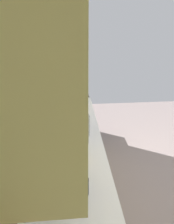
{
  "coord_description": "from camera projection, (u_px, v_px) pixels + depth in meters",
  "views": [
    {
      "loc": [
        -1.73,
        1.14,
        2.08
      ],
      "look_at": [
        -0.06,
        0.99,
        1.29
      ],
      "focal_mm": 33.98,
      "sensor_mm": 36.0,
      "label": 1
    }
  ],
  "objects": [
    {
      "name": "ground_plane",
      "position": [
        169.0,
        205.0,
        2.53
      ],
      "size": [
        6.35,
        6.35,
        0.0
      ],
      "primitive_type": "plane",
      "color": "gray"
    },
    {
      "name": "wall_back",
      "position": [
        28.0,
        104.0,
        1.84
      ],
      "size": [
        4.09,
        0.12,
        2.72
      ],
      "primitive_type": "cube",
      "color": "beige",
      "rests_on": "ground_plane"
    },
    {
      "name": "bowl",
      "position": [
        78.0,
        158.0,
        1.85
      ],
      "size": [
        0.16,
        0.16,
        0.07
      ],
      "color": "gold",
      "rests_on": "counter_run"
    },
    {
      "name": "upper_cabinets",
      "position": [
        48.0,
        57.0,
        1.37
      ],
      "size": [
        1.86,
        0.35,
        0.71
      ],
      "color": "#E6CE7A"
    },
    {
      "name": "kettle",
      "position": [
        80.0,
        186.0,
        1.51
      ],
      "size": [
        0.17,
        0.13,
        0.15
      ],
      "color": "black",
      "rests_on": "counter_run"
    },
    {
      "name": "oven_range",
      "position": [
        70.0,
        115.0,
        3.72
      ],
      "size": [
        0.61,
        0.62,
        1.07
      ],
      "color": "black",
      "rests_on": "ground_plane"
    },
    {
      "name": "microwave",
      "position": [
        69.0,
        118.0,
        2.26
      ],
      "size": [
        0.5,
        0.4,
        0.33
      ],
      "color": "white",
      "rests_on": "counter_run"
    },
    {
      "name": "counter_run",
      "position": [
        74.0,
        207.0,
        1.96
      ],
      "size": [
        3.31,
        0.63,
        0.89
      ],
      "color": "#ECD378",
      "rests_on": "ground_plane"
    }
  ]
}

